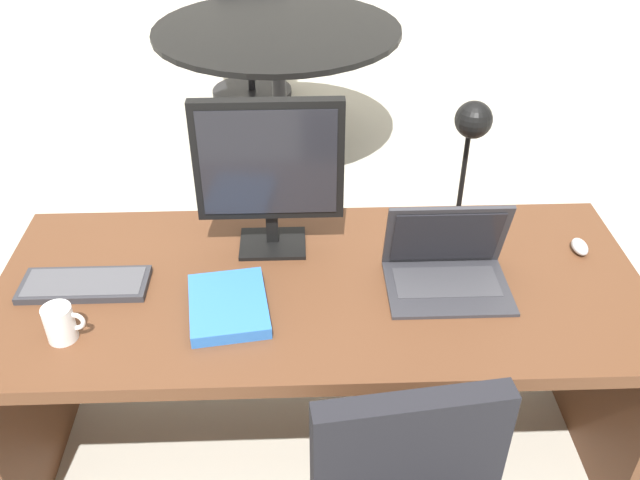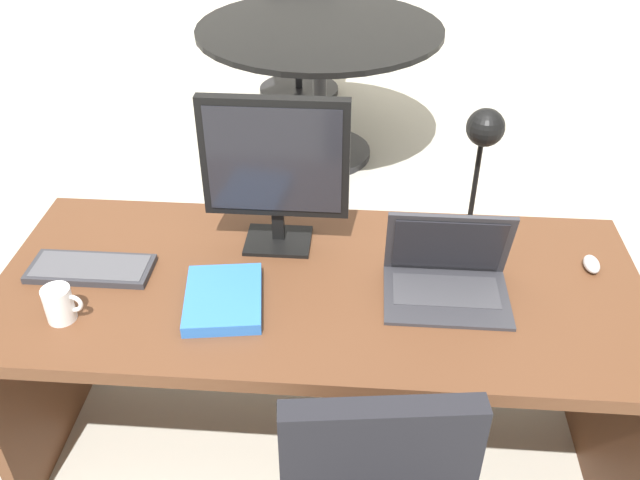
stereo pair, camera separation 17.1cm
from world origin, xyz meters
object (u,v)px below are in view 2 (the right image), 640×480
(mouse, at_px, (592,264))
(laptop, at_px, (447,266))
(meeting_chair_near, at_px, (299,50))
(book, at_px, (224,299))
(desk, at_px, (320,321))
(coffee_mug, at_px, (60,304))
(monitor, at_px, (275,164))
(keyboard, at_px, (90,270))
(desk_lamp, at_px, (482,145))
(meeting_table, at_px, (320,60))

(mouse, bearing_deg, laptop, -165.21)
(laptop, bearing_deg, meeting_chair_near, 103.50)
(book, bearing_deg, laptop, 11.07)
(desk, relative_size, mouse, 23.33)
(laptop, bearing_deg, coffee_mug, -168.35)
(monitor, bearing_deg, book, -110.81)
(keyboard, relative_size, meeting_chair_near, 0.43)
(keyboard, bearing_deg, laptop, 0.63)
(laptop, bearing_deg, desk_lamp, 70.39)
(monitor, distance_m, meeting_table, 1.99)
(desk_lamp, bearing_deg, keyboard, -165.91)
(monitor, distance_m, desk_lamp, 0.60)
(desk, distance_m, desk_lamp, 0.72)
(desk_lamp, bearing_deg, coffee_mug, -156.79)
(monitor, bearing_deg, coffee_mug, -143.59)
(monitor, distance_m, keyboard, 0.62)
(desk, xyz_separation_m, laptop, (0.36, -0.04, 0.26))
(keyboard, xyz_separation_m, book, (0.41, -0.11, 0.01))
(laptop, distance_m, meeting_table, 2.19)
(meeting_table, bearing_deg, mouse, -64.78)
(monitor, bearing_deg, meeting_chair_near, 94.51)
(keyboard, distance_m, book, 0.43)
(laptop, relative_size, book, 1.18)
(book, xyz_separation_m, coffee_mug, (-0.42, -0.09, 0.03))
(desk, height_order, meeting_table, meeting_table)
(book, bearing_deg, meeting_chair_near, 92.00)
(desk_lamp, xyz_separation_m, meeting_chair_near, (-0.81, 2.72, -0.71))
(desk, xyz_separation_m, book, (-0.25, -0.16, 0.21))
(keyboard, bearing_deg, coffee_mug, -90.79)
(keyboard, bearing_deg, book, -14.66)
(book, bearing_deg, coffee_mug, -167.51)
(mouse, height_order, coffee_mug, coffee_mug)
(desk, bearing_deg, meeting_chair_near, 96.99)
(mouse, relative_size, meeting_table, 0.06)
(monitor, height_order, keyboard, monitor)
(coffee_mug, bearing_deg, desk_lamp, 23.21)
(book, height_order, meeting_table, meeting_table)
(keyboard, height_order, meeting_table, meeting_table)
(keyboard, relative_size, mouse, 4.47)
(desk_lamp, xyz_separation_m, meeting_table, (-0.61, 1.85, -0.45))
(coffee_mug, height_order, meeting_chair_near, coffee_mug)
(desk, xyz_separation_m, desk_lamp, (0.45, 0.23, 0.50))
(monitor, relative_size, mouse, 6.04)
(laptop, xyz_separation_m, keyboard, (-1.02, -0.01, -0.06))
(coffee_mug, xyz_separation_m, meeting_chair_near, (0.31, 3.20, -0.45))
(desk_lamp, bearing_deg, desk, -153.15)
(keyboard, bearing_deg, desk, 4.45)
(monitor, xyz_separation_m, meeting_chair_near, (-0.22, 2.81, -0.68))
(mouse, bearing_deg, keyboard, -175.07)
(coffee_mug, relative_size, meeting_chair_near, 0.13)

